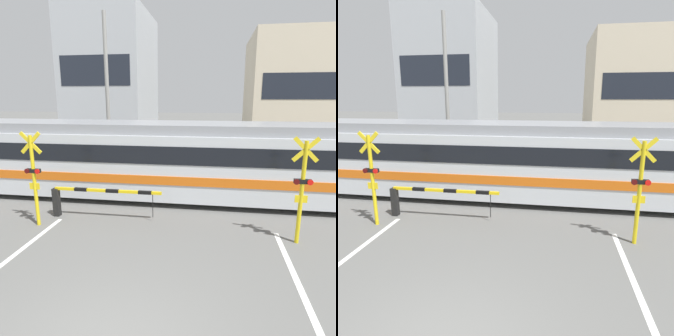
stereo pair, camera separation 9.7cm
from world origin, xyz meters
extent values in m
cube|color=#5B564C|center=(0.00, 7.29, 0.04)|extent=(50.00, 0.10, 0.08)
cube|color=#5B564C|center=(0.00, 8.73, 0.04)|extent=(50.00, 0.10, 0.08)
cube|color=silver|center=(1.48, 8.01, 1.43)|extent=(20.27, 2.98, 2.40)
cube|color=gray|center=(1.48, 8.01, 2.81)|extent=(20.06, 2.62, 0.36)
cube|color=orange|center=(1.48, 8.01, 1.07)|extent=(20.29, 3.04, 0.32)
cube|color=black|center=(1.48, 8.01, 1.97)|extent=(19.46, 3.02, 0.64)
cylinder|color=black|center=(-4.80, 7.29, 0.38)|extent=(0.76, 0.12, 0.76)
cylinder|color=black|center=(-4.80, 8.73, 0.38)|extent=(0.76, 0.12, 0.76)
cube|color=black|center=(-3.68, 5.34, 0.48)|extent=(0.20, 0.20, 0.97)
cube|color=yellow|center=(-1.87, 5.34, 0.98)|extent=(3.61, 0.09, 0.09)
cube|color=black|center=(-2.78, 5.34, 0.98)|extent=(0.43, 0.10, 0.10)
cube|color=black|center=(-1.69, 5.34, 0.98)|extent=(0.43, 0.10, 0.10)
cube|color=black|center=(-0.61, 5.34, 0.98)|extent=(0.43, 0.10, 0.10)
cylinder|color=black|center=(-0.36, 5.34, 0.54)|extent=(0.02, 0.02, 0.78)
cube|color=black|center=(3.68, 10.83, 0.48)|extent=(0.20, 0.20, 0.97)
cube|color=yellow|center=(1.87, 10.83, 0.98)|extent=(3.61, 0.09, 0.09)
cube|color=black|center=(2.78, 10.83, 0.98)|extent=(0.43, 0.10, 0.10)
cube|color=black|center=(1.69, 10.83, 0.98)|extent=(0.43, 0.10, 0.10)
cube|color=black|center=(0.61, 10.83, 0.98)|extent=(0.43, 0.10, 0.10)
cylinder|color=black|center=(0.36, 10.83, 0.54)|extent=(0.02, 0.02, 0.78)
cylinder|color=yellow|center=(-3.88, 4.54, 1.42)|extent=(0.11, 0.11, 2.85)
cube|color=yellow|center=(-3.88, 4.54, 2.62)|extent=(0.68, 0.04, 0.68)
cube|color=yellow|center=(-3.88, 4.54, 2.62)|extent=(0.68, 0.04, 0.68)
cube|color=black|center=(-3.88, 4.54, 1.77)|extent=(0.44, 0.12, 0.12)
cylinder|color=#4C0C0C|center=(-4.05, 4.46, 1.77)|extent=(0.15, 0.03, 0.15)
cylinder|color=red|center=(-3.71, 4.46, 1.77)|extent=(0.15, 0.03, 0.15)
cube|color=yellow|center=(-3.88, 4.52, 1.28)|extent=(0.32, 0.03, 0.20)
cylinder|color=yellow|center=(3.88, 4.54, 1.42)|extent=(0.11, 0.11, 2.85)
cube|color=yellow|center=(3.88, 4.54, 2.62)|extent=(0.68, 0.04, 0.68)
cube|color=yellow|center=(3.88, 4.54, 2.62)|extent=(0.68, 0.04, 0.68)
cube|color=black|center=(3.88, 4.54, 1.77)|extent=(0.44, 0.12, 0.12)
cylinder|color=#4C0C0C|center=(3.71, 4.46, 1.77)|extent=(0.15, 0.03, 0.15)
cylinder|color=red|center=(4.05, 4.46, 1.77)|extent=(0.15, 0.03, 0.15)
cube|color=yellow|center=(3.88, 4.52, 1.28)|extent=(0.32, 0.03, 0.20)
cylinder|color=brown|center=(-0.64, 12.82, 0.42)|extent=(0.13, 0.13, 0.84)
cylinder|color=brown|center=(-0.50, 12.82, 0.42)|extent=(0.13, 0.13, 0.84)
cube|color=#386647|center=(-0.57, 12.82, 1.17)|extent=(0.38, 0.22, 0.67)
sphere|color=#997056|center=(-0.57, 12.82, 1.62)|extent=(0.23, 0.23, 0.23)
cube|color=#B2B7BC|center=(-7.15, 21.76, 5.32)|extent=(6.25, 7.85, 10.64)
cube|color=#1E232D|center=(-7.15, 17.82, 5.85)|extent=(5.25, 0.03, 2.13)
cube|color=beige|center=(7.26, 21.76, 4.26)|extent=(6.46, 7.85, 8.53)
cube|color=#1E232D|center=(7.26, 17.82, 4.69)|extent=(5.42, 0.03, 1.71)
cylinder|color=gray|center=(-4.63, 13.33, 4.26)|extent=(0.22, 0.22, 8.53)
camera|label=1|loc=(1.53, -3.55, 3.92)|focal=32.00mm
camera|label=2|loc=(1.63, -3.54, 3.92)|focal=32.00mm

